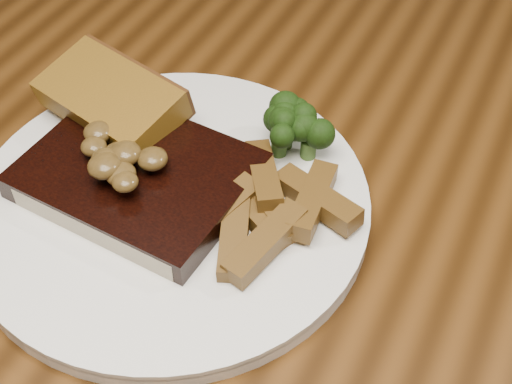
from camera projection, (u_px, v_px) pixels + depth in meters
dining_table at (267, 298)px, 0.62m from camera, size 1.60×0.90×0.75m
plate at (171, 205)px, 0.56m from camera, size 0.37×0.37×0.01m
steak at (138, 177)px, 0.56m from camera, size 0.18×0.14×0.02m
steak_bone at (96, 231)px, 0.52m from camera, size 0.15×0.02×0.02m
mushroom_pile at (122, 152)px, 0.54m from camera, size 0.07×0.07×0.03m
garlic_bread at (114, 117)px, 0.60m from camera, size 0.13×0.09×0.03m
potato_wedges at (267, 215)px, 0.53m from camera, size 0.10×0.10×0.02m
broccoli_cluster at (284, 133)px, 0.58m from camera, size 0.08×0.08×0.04m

